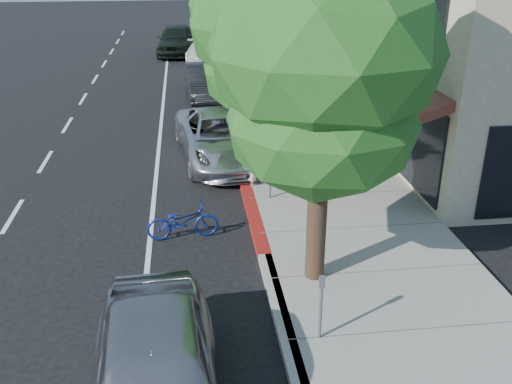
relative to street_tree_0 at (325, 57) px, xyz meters
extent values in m
plane|color=black|center=(-0.90, 2.00, -4.67)|extent=(120.00, 120.00, 0.00)
cube|color=gray|center=(1.40, 10.00, -4.59)|extent=(4.60, 56.00, 0.15)
cube|color=#9E998E|center=(-0.90, 10.00, -4.59)|extent=(0.30, 56.00, 0.15)
cube|color=maroon|center=(-0.90, 3.00, -4.59)|extent=(0.32, 4.00, 0.15)
cube|color=beige|center=(8.70, 20.00, -1.17)|extent=(10.00, 36.00, 7.00)
cylinder|color=black|center=(0.00, 0.00, -3.32)|extent=(0.40, 0.40, 2.70)
ellipsoid|color=#1A4314|center=(0.00, 0.00, -1.19)|extent=(3.61, 3.61, 2.89)
ellipsoid|color=#1A4314|center=(0.00, 0.00, 0.12)|extent=(4.25, 4.25, 3.40)
cylinder|color=black|center=(0.00, 6.00, -3.40)|extent=(0.40, 0.40, 2.53)
ellipsoid|color=#1A4314|center=(0.00, 6.00, -1.41)|extent=(4.06, 4.06, 3.25)
ellipsoid|color=#1A4314|center=(0.00, 6.00, -0.18)|extent=(4.78, 4.78, 3.82)
cylinder|color=black|center=(0.00, 12.00, -3.29)|extent=(0.40, 0.40, 2.76)
ellipsoid|color=#1A4314|center=(0.00, 12.00, -1.12)|extent=(3.49, 3.49, 2.79)
cylinder|color=black|center=(0.00, 18.00, -3.20)|extent=(0.40, 0.40, 2.93)
ellipsoid|color=#1A4314|center=(0.00, 18.00, -0.90)|extent=(4.51, 4.51, 3.61)
cylinder|color=black|center=(0.00, 24.00, -3.40)|extent=(0.40, 0.40, 2.54)
ellipsoid|color=#1A4314|center=(0.00, 24.00, -1.41)|extent=(3.47, 3.47, 2.78)
cylinder|color=black|center=(0.00, 30.00, -3.30)|extent=(0.40, 0.40, 2.73)
imported|color=white|center=(-0.65, 5.00, -3.82)|extent=(0.56, 0.70, 1.69)
imported|color=navy|center=(-2.70, 2.26, -4.22)|extent=(1.75, 0.73, 0.90)
imported|color=silver|center=(-1.40, 7.50, -3.90)|extent=(3.13, 5.77, 1.54)
imported|color=black|center=(-1.57, 14.97, -3.88)|extent=(1.90, 4.88, 1.58)
imported|color=white|center=(-1.40, 20.89, -3.93)|extent=(2.09, 5.10, 1.48)
imported|color=black|center=(-2.93, 26.53, -3.76)|extent=(2.51, 5.46, 1.81)
imported|color=#9C9CA0|center=(-3.10, -3.50, -3.84)|extent=(2.19, 4.92, 1.65)
imported|color=black|center=(1.44, 14.17, -3.63)|extent=(1.03, 0.92, 1.76)
camera|label=1|loc=(-2.46, -9.94, 1.90)|focal=40.00mm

